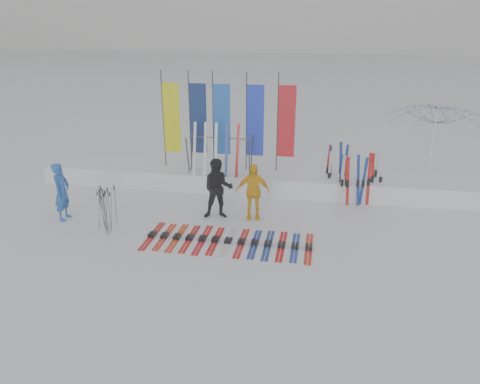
% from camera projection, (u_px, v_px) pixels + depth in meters
% --- Properties ---
extents(ground, '(120.00, 120.00, 0.00)m').
position_uv_depth(ground, '(221.00, 252.00, 11.48)').
color(ground, white).
rests_on(ground, ground).
extents(snow_bank, '(14.00, 1.60, 0.60)m').
position_uv_depth(snow_bank, '(250.00, 179.00, 15.60)').
color(snow_bank, white).
rests_on(snow_bank, ground).
extents(person_blue, '(0.42, 0.62, 1.66)m').
position_uv_depth(person_blue, '(62.00, 192.00, 13.06)').
color(person_blue, blue).
rests_on(person_blue, ground).
extents(person_black, '(0.97, 0.82, 1.75)m').
position_uv_depth(person_black, '(218.00, 189.00, 13.14)').
color(person_black, black).
rests_on(person_black, ground).
extents(person_yellow, '(1.00, 0.55, 1.63)m').
position_uv_depth(person_yellow, '(253.00, 192.00, 13.11)').
color(person_yellow, yellow).
rests_on(person_yellow, ground).
extents(tent_canopy, '(3.68, 3.73, 2.98)m').
position_uv_depth(tent_canopy, '(432.00, 149.00, 14.70)').
color(tent_canopy, white).
rests_on(tent_canopy, ground).
extents(ski_row, '(4.26, 1.70, 0.07)m').
position_uv_depth(ski_row, '(228.00, 241.00, 11.98)').
color(ski_row, red).
rests_on(ski_row, ground).
extents(pole_cluster, '(0.60, 0.76, 1.18)m').
position_uv_depth(pole_cluster, '(106.00, 210.00, 12.48)').
color(pole_cluster, '#595B60').
rests_on(pole_cluster, ground).
extents(feather_flags, '(4.35, 0.17, 3.20)m').
position_uv_depth(feather_flags, '(225.00, 120.00, 15.16)').
color(feather_flags, '#383A3F').
rests_on(feather_flags, ground).
extents(ski_rack, '(2.04, 0.80, 1.23)m').
position_uv_depth(ski_rack, '(220.00, 150.00, 14.99)').
color(ski_rack, '#383A3F').
rests_on(ski_rack, ground).
extents(upright_skis, '(1.71, 1.19, 1.69)m').
position_uv_depth(upright_skis, '(351.00, 175.00, 14.51)').
color(upright_skis, navy).
rests_on(upright_skis, ground).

